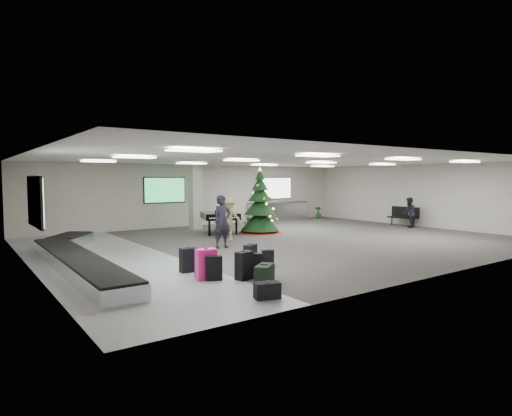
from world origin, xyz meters
TOP-DOWN VIEW (x-y plane):
  - ground at (0.00, 0.00)m, footprint 18.00×18.00m
  - room_envelope at (-0.38, 0.67)m, footprint 18.02×14.02m
  - baggage_carousel at (-7.84, -0.08)m, footprint 2.28×9.71m
  - service_counter at (5.00, 6.65)m, footprint 4.05×0.65m
  - suitcase_0 at (-4.89, -4.45)m, footprint 0.50×0.37m
  - suitcase_1 at (-4.56, -4.43)m, footprint 0.45×0.37m
  - pink_suitcase at (-5.66, -3.92)m, footprint 0.52×0.34m
  - suitcase_3 at (-3.91, -3.30)m, footprint 0.48×0.40m
  - navy_suitcase at (-5.48, -3.49)m, footprint 0.44×0.26m
  - suitcase_5 at (-5.54, -4.09)m, footprint 0.46×0.35m
  - green_duffel at (-4.71, -5.05)m, footprint 0.73×0.66m
  - suitcase_7 at (-3.53, -3.61)m, footprint 0.38×0.31m
  - suitcase_8 at (-5.64, -2.92)m, footprint 0.45×0.27m
  - black_duffel at (-5.44, -6.13)m, footprint 0.59×0.44m
  - christmas_tree at (0.78, 2.70)m, footprint 2.12×2.12m
  - grand_piano at (-0.93, 3.39)m, footprint 2.06×2.35m
  - bench at (8.52, 0.53)m, footprint 0.66×1.62m
  - traveler_a at (-2.86, -0.03)m, footprint 0.71×0.48m
  - traveler_b at (-1.71, 1.41)m, footprint 1.30×1.11m
  - traveler_bench at (7.98, -0.14)m, footprint 0.95×0.91m
  - potted_plant_left at (2.75, 6.34)m, footprint 0.46×0.41m
  - potted_plant_right at (7.86, 6.24)m, footprint 0.56×0.56m

SIDE VIEW (x-z plane):
  - ground at x=0.00m, z-range 0.00..0.00m
  - black_duffel at x=-5.44m, z-range -0.01..0.36m
  - baggage_carousel at x=-7.84m, z-range 0.00..0.43m
  - green_duffel at x=-4.71m, z-range -0.01..0.45m
  - suitcase_7 at x=-3.53m, z-range -0.01..0.49m
  - suitcase_5 at x=-5.54m, z-range -0.01..0.61m
  - suitcase_1 at x=-4.56m, z-range -0.01..0.62m
  - suitcase_3 at x=-3.91m, z-range -0.01..0.64m
  - suitcase_8 at x=-5.64m, z-range -0.01..0.66m
  - navy_suitcase at x=-5.48m, z-range -0.01..0.69m
  - suitcase_0 at x=-4.89m, z-range -0.01..0.70m
  - potted_plant_left at x=2.75m, z-range 0.00..0.71m
  - potted_plant_right at x=7.86m, z-range 0.00..0.72m
  - pink_suitcase at x=-5.66m, z-range -0.01..0.77m
  - service_counter at x=5.00m, z-range 0.01..1.09m
  - bench at x=8.52m, z-range 0.06..1.07m
  - traveler_bench at x=7.98m, z-range 0.00..1.54m
  - grand_piano at x=-0.93m, z-range 0.24..1.36m
  - traveler_b at x=-1.71m, z-range 0.00..1.75m
  - traveler_a at x=-2.86m, z-range 0.00..1.89m
  - christmas_tree at x=0.78m, z-range -0.48..2.54m
  - room_envelope at x=-0.38m, z-range 0.73..3.94m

